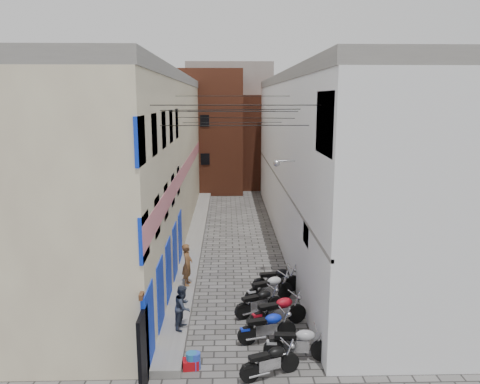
{
  "coord_description": "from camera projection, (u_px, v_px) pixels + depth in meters",
  "views": [
    {
      "loc": [
        -0.27,
        -11.82,
        7.68
      ],
      "look_at": [
        0.39,
        11.61,
        3.0
      ],
      "focal_mm": 35.0,
      "sensor_mm": 36.0,
      "label": 1
    }
  ],
  "objects": [
    {
      "name": "ground",
      "position": [
        238.0,
        378.0,
        13.1
      ],
      "size": [
        90.0,
        90.0,
        0.0
      ],
      "primitive_type": "plane",
      "color": "#514F4C",
      "rests_on": "ground"
    },
    {
      "name": "plinth",
      "position": [
        195.0,
        238.0,
        25.76
      ],
      "size": [
        0.9,
        26.0,
        0.25
      ],
      "primitive_type": "cube",
      "color": "slate",
      "rests_on": "ground"
    },
    {
      "name": "building_left",
      "position": [
        138.0,
        160.0,
        24.78
      ],
      "size": [
        5.1,
        27.0,
        9.0
      ],
      "color": "#C1B092",
      "rests_on": "ground"
    },
    {
      "name": "building_right",
      "position": [
        325.0,
        159.0,
        25.09
      ],
      "size": [
        5.94,
        26.0,
        9.0
      ],
      "color": "white",
      "rests_on": "ground"
    },
    {
      "name": "building_far_brick_left",
      "position": [
        206.0,
        131.0,
        39.51
      ],
      "size": [
        6.0,
        6.0,
        10.0
      ],
      "primitive_type": "cube",
      "color": "brown",
      "rests_on": "ground"
    },
    {
      "name": "building_far_brick_right",
      "position": [
        263.0,
        141.0,
        41.81
      ],
      "size": [
        5.0,
        6.0,
        8.0
      ],
      "primitive_type": "cube",
      "color": "brown",
      "rests_on": "ground"
    },
    {
      "name": "building_far_concrete",
      "position": [
        230.0,
        122.0,
        45.35
      ],
      "size": [
        8.0,
        5.0,
        11.0
      ],
      "primitive_type": "cube",
      "color": "slate",
      "rests_on": "ground"
    },
    {
      "name": "far_shopfront",
      "position": [
        231.0,
        181.0,
        37.57
      ],
      "size": [
        2.0,
        0.3,
        2.4
      ],
      "primitive_type": "cube",
      "color": "black",
      "rests_on": "ground"
    },
    {
      "name": "overhead_wires",
      "position": [
        233.0,
        113.0,
        19.2
      ],
      "size": [
        5.8,
        13.02,
        1.32
      ],
      "color": "black",
      "rests_on": "ground"
    },
    {
      "name": "motorcycle_a",
      "position": [
        270.0,
        360.0,
        13.04
      ],
      "size": [
        1.92,
        1.21,
        1.06
      ],
      "primitive_type": null,
      "rotation": [
        0.0,
        0.0,
        -1.19
      ],
      "color": "black",
      "rests_on": "ground"
    },
    {
      "name": "motorcycle_b",
      "position": [
        298.0,
        342.0,
        13.88
      ],
      "size": [
        2.09,
        0.77,
        1.19
      ],
      "primitive_type": null,
      "rotation": [
        0.0,
        0.0,
        -1.63
      ],
      "color": "#98979C",
      "rests_on": "ground"
    },
    {
      "name": "motorcycle_c",
      "position": [
        267.0,
        325.0,
        14.95
      ],
      "size": [
        2.05,
        1.09,
        1.13
      ],
      "primitive_type": null,
      "rotation": [
        0.0,
        0.0,
        -1.32
      ],
      "color": "#0C25BB",
      "rests_on": "ground"
    },
    {
      "name": "motorcycle_d",
      "position": [
        278.0,
        310.0,
        15.93
      ],
      "size": [
        2.23,
        1.41,
        1.23
      ],
      "primitive_type": null,
      "rotation": [
        0.0,
        0.0,
        -1.19
      ],
      "color": "#A30B19",
      "rests_on": "ground"
    },
    {
      "name": "motorcycle_e",
      "position": [
        259.0,
        301.0,
        16.77
      ],
      "size": [
        1.99,
        1.36,
        1.11
      ],
      "primitive_type": null,
      "rotation": [
        0.0,
        0.0,
        -1.13
      ],
      "color": "black",
      "rests_on": "ground"
    },
    {
      "name": "motorcycle_f",
      "position": [
        269.0,
        287.0,
        17.91
      ],
      "size": [
        2.14,
        1.44,
        1.19
      ],
      "primitive_type": null,
      "rotation": [
        0.0,
        0.0,
        -1.15
      ],
      "color": "#B6B6BB",
      "rests_on": "ground"
    },
    {
      "name": "motorcycle_g",
      "position": [
        277.0,
        278.0,
        18.81
      ],
      "size": [
        2.12,
        1.0,
        1.18
      ],
      "primitive_type": null,
      "rotation": [
        0.0,
        0.0,
        -1.39
      ],
      "color": "black",
      "rests_on": "ground"
    },
    {
      "name": "person_a",
      "position": [
        187.0,
        264.0,
        18.88
      ],
      "size": [
        0.48,
        0.67,
        1.72
      ],
      "primitive_type": "imported",
      "rotation": [
        0.0,
        0.0,
        1.47
      ],
      "color": "brown",
      "rests_on": "plinth"
    },
    {
      "name": "person_b",
      "position": [
        183.0,
        307.0,
        15.31
      ],
      "size": [
        0.73,
        0.84,
        1.47
      ],
      "primitive_type": "imported",
      "rotation": [
        0.0,
        0.0,
        1.3
      ],
      "color": "#2D3343",
      "rests_on": "plinth"
    },
    {
      "name": "water_jug_near",
      "position": [
        195.0,
        361.0,
        13.51
      ],
      "size": [
        0.37,
        0.37,
        0.49
      ],
      "primitive_type": "cylinder",
      "rotation": [
        0.0,
        0.0,
        -0.2
      ],
      "color": "blue",
      "rests_on": "ground"
    },
    {
      "name": "water_jug_far",
      "position": [
        191.0,
        361.0,
        13.51
      ],
      "size": [
        0.36,
        0.36,
        0.5
      ],
      "primitive_type": "cylinder",
      "rotation": [
        0.0,
        0.0,
        -0.13
      ],
      "color": "#216FA8",
      "rests_on": "ground"
    },
    {
      "name": "red_crate",
      "position": [
        191.0,
        364.0,
        13.53
      ],
      "size": [
        0.5,
        0.4,
        0.29
      ],
      "primitive_type": "cube",
      "rotation": [
        0.0,
        0.0,
        0.13
      ],
      "color": "#AB0C13",
      "rests_on": "ground"
    }
  ]
}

